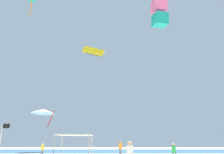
{
  "coord_description": "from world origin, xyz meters",
  "views": [
    {
      "loc": [
        -0.93,
        -16.98,
        1.71
      ],
      "look_at": [
        -0.78,
        11.97,
        10.59
      ],
      "focal_mm": 34.02,
      "sensor_mm": 36.0,
      "label": 1
    }
  ],
  "objects_px": {
    "person_leftmost": "(42,148)",
    "banner_flag": "(1,139)",
    "person_near_tent": "(174,150)",
    "person_rightmost": "(120,147)",
    "canopy_tent": "(75,136)",
    "person_central": "(130,153)",
    "kite_box_pink": "(159,13)",
    "kite_parafoil_yellow": "(93,51)",
    "kite_delta_white": "(43,111)"
  },
  "relations": [
    {
      "from": "person_leftmost",
      "to": "person_rightmost",
      "type": "distance_m",
      "value": 10.28
    },
    {
      "from": "person_leftmost",
      "to": "kite_parafoil_yellow",
      "type": "relative_size",
      "value": 0.36
    },
    {
      "from": "kite_box_pink",
      "to": "kite_delta_white",
      "type": "bearing_deg",
      "value": 122.09
    },
    {
      "from": "person_rightmost",
      "to": "canopy_tent",
      "type": "bearing_deg",
      "value": 12.95
    },
    {
      "from": "kite_box_pink",
      "to": "kite_parafoil_yellow",
      "type": "bearing_deg",
      "value": 105.84
    },
    {
      "from": "person_near_tent",
      "to": "kite_delta_white",
      "type": "xyz_separation_m",
      "value": [
        -18.46,
        18.26,
        6.19
      ]
    },
    {
      "from": "banner_flag",
      "to": "kite_delta_white",
      "type": "relative_size",
      "value": 0.54
    },
    {
      "from": "kite_parafoil_yellow",
      "to": "kite_box_pink",
      "type": "xyz_separation_m",
      "value": [
        8.82,
        -17.29,
        -3.04
      ]
    },
    {
      "from": "kite_delta_white",
      "to": "kite_box_pink",
      "type": "distance_m",
      "value": 27.36
    },
    {
      "from": "canopy_tent",
      "to": "banner_flag",
      "type": "xyz_separation_m",
      "value": [
        -5.38,
        -1.75,
        -0.28
      ]
    },
    {
      "from": "kite_box_pink",
      "to": "person_near_tent",
      "type": "bearing_deg",
      "value": 39.99
    },
    {
      "from": "canopy_tent",
      "to": "person_central",
      "type": "relative_size",
      "value": 1.61
    },
    {
      "from": "person_leftmost",
      "to": "person_rightmost",
      "type": "relative_size",
      "value": 0.87
    },
    {
      "from": "person_central",
      "to": "banner_flag",
      "type": "distance_m",
      "value": 10.22
    },
    {
      "from": "person_near_tent",
      "to": "person_central",
      "type": "distance_m",
      "value": 8.65
    },
    {
      "from": "person_central",
      "to": "person_rightmost",
      "type": "distance_m",
      "value": 16.4
    },
    {
      "from": "banner_flag",
      "to": "kite_parafoil_yellow",
      "type": "xyz_separation_m",
      "value": [
        5.03,
        20.54,
        16.55
      ]
    },
    {
      "from": "canopy_tent",
      "to": "kite_delta_white",
      "type": "height_order",
      "value": "kite_delta_white"
    },
    {
      "from": "kite_delta_white",
      "to": "kite_parafoil_yellow",
      "type": "bearing_deg",
      "value": -168.39
    },
    {
      "from": "person_near_tent",
      "to": "banner_flag",
      "type": "relative_size",
      "value": 0.52
    },
    {
      "from": "kite_parafoil_yellow",
      "to": "kite_box_pink",
      "type": "distance_m",
      "value": 19.65
    },
    {
      "from": "person_leftmost",
      "to": "banner_flag",
      "type": "distance_m",
      "value": 12.05
    },
    {
      "from": "kite_delta_white",
      "to": "canopy_tent",
      "type": "bearing_deg",
      "value": 136.87
    },
    {
      "from": "person_leftmost",
      "to": "banner_flag",
      "type": "height_order",
      "value": "banner_flag"
    },
    {
      "from": "person_near_tent",
      "to": "banner_flag",
      "type": "xyz_separation_m",
      "value": [
        -14.43,
        -3.97,
        0.96
      ]
    },
    {
      "from": "person_central",
      "to": "canopy_tent",
      "type": "bearing_deg",
      "value": 174.79
    },
    {
      "from": "person_leftmost",
      "to": "kite_delta_white",
      "type": "distance_m",
      "value": 12.48
    },
    {
      "from": "person_rightmost",
      "to": "kite_parafoil_yellow",
      "type": "bearing_deg",
      "value": -113.3
    },
    {
      "from": "person_central",
      "to": "kite_parafoil_yellow",
      "type": "bearing_deg",
      "value": 145.22
    },
    {
      "from": "person_near_tent",
      "to": "person_leftmost",
      "type": "bearing_deg",
      "value": -170.55
    },
    {
      "from": "person_rightmost",
      "to": "kite_box_pink",
      "type": "xyz_separation_m",
      "value": [
        4.08,
        -9.92,
        14.34
      ]
    },
    {
      "from": "person_near_tent",
      "to": "person_leftmost",
      "type": "relative_size",
      "value": 1.01
    },
    {
      "from": "person_rightmost",
      "to": "banner_flag",
      "type": "height_order",
      "value": "banner_flag"
    },
    {
      "from": "person_rightmost",
      "to": "person_central",
      "type": "bearing_deg",
      "value": 33.6
    },
    {
      "from": "person_near_tent",
      "to": "canopy_tent",
      "type": "bearing_deg",
      "value": -128.45
    },
    {
      "from": "person_central",
      "to": "person_rightmost",
      "type": "xyz_separation_m",
      "value": [
        0.11,
        16.4,
        0.03
      ]
    },
    {
      "from": "person_rightmost",
      "to": "kite_box_pink",
      "type": "height_order",
      "value": "kite_box_pink"
    },
    {
      "from": "person_rightmost",
      "to": "kite_delta_white",
      "type": "distance_m",
      "value": 17.58
    },
    {
      "from": "person_central",
      "to": "kite_box_pink",
      "type": "bearing_deg",
      "value": 101.31
    },
    {
      "from": "canopy_tent",
      "to": "person_central",
      "type": "xyz_separation_m",
      "value": [
        4.28,
        -4.99,
        -1.14
      ]
    },
    {
      "from": "banner_flag",
      "to": "kite_box_pink",
      "type": "height_order",
      "value": "kite_box_pink"
    },
    {
      "from": "kite_parafoil_yellow",
      "to": "person_rightmost",
      "type": "bearing_deg",
      "value": -39.74
    },
    {
      "from": "canopy_tent",
      "to": "person_near_tent",
      "type": "distance_m",
      "value": 9.4
    },
    {
      "from": "canopy_tent",
      "to": "person_leftmost",
      "type": "bearing_deg",
      "value": 119.63
    },
    {
      "from": "person_leftmost",
      "to": "kite_box_pink",
      "type": "xyz_separation_m",
      "value": [
        14.3,
        -8.75,
        14.48
      ]
    },
    {
      "from": "person_rightmost",
      "to": "kite_parafoil_yellow",
      "type": "distance_m",
      "value": 19.47
    },
    {
      "from": "person_near_tent",
      "to": "kite_box_pink",
      "type": "xyz_separation_m",
      "value": [
        -0.58,
        -0.72,
        14.47
      ]
    },
    {
      "from": "kite_parafoil_yellow",
      "to": "person_central",
      "type": "bearing_deg",
      "value": -61.44
    },
    {
      "from": "person_rightmost",
      "to": "kite_delta_white",
      "type": "xyz_separation_m",
      "value": [
        -13.79,
        9.07,
        6.06
      ]
    },
    {
      "from": "person_near_tent",
      "to": "person_rightmost",
      "type": "bearing_deg",
      "value": 154.71
    }
  ]
}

